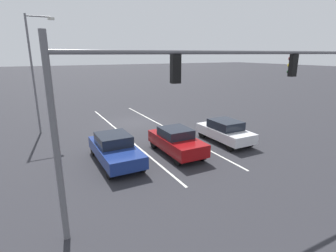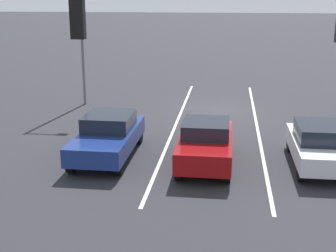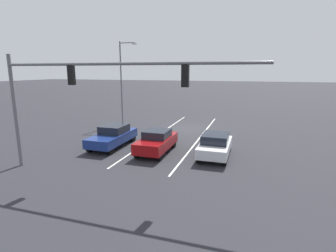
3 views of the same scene
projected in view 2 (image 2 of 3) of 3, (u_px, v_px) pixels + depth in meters
The scene contains 8 objects.
ground_plane at pixel (218, 110), 23.86m from camera, with size 240.00×240.00×0.00m, color #28282D.
lane_stripe_left_divider at pixel (257, 126), 20.90m from camera, with size 0.12×17.73×0.01m, color silver.
lane_stripe_center_divider at pixel (176, 123), 21.36m from camera, with size 0.12×17.73×0.01m, color silver.
car_silver_leftlane_front at pixel (320, 145), 15.91m from camera, with size 1.82×4.08×1.49m.
car_maroon_midlane_front at pixel (206, 143), 16.08m from camera, with size 1.79×4.17×1.53m.
car_navy_rightlane_front at pixel (108, 135), 16.91m from camera, with size 1.89×4.56×1.54m.
traffic_signal_gantry at pixel (94, 42), 10.78m from camera, with size 13.46×0.37×6.32m.
street_lamp_right_shoulder at pixel (84, 13), 23.76m from camera, with size 1.87×0.24×8.27m.
Camera 2 is at (-0.46, 23.31, 5.76)m, focal length 50.00 mm.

